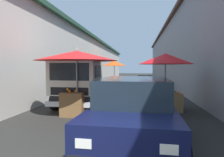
{
  "coord_description": "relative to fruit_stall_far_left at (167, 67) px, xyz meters",
  "views": [
    {
      "loc": [
        -1.28,
        -0.88,
        1.7
      ],
      "look_at": [
        9.12,
        0.57,
        1.12
      ],
      "focal_mm": 31.91,
      "sensor_mm": 36.0,
      "label": 1
    }
  ],
  "objects": [
    {
      "name": "ground",
      "position": [
        6.6,
        1.94,
        -1.73
      ],
      "size": [
        90.0,
        90.0,
        0.0
      ],
      "primitive_type": "plane",
      "color": "#282826"
    },
    {
      "name": "vendor_by_crates",
      "position": [
        6.4,
        4.64,
        -0.8
      ],
      "size": [
        0.48,
        0.48,
        1.62
      ],
      "color": "#665B4C",
      "rests_on": "ground"
    },
    {
      "name": "hatchback_car",
      "position": [
        -3.56,
        1.18,
        -0.99
      ],
      "size": [
        3.97,
        2.03,
        1.45
      ],
      "color": "#0F1438",
      "rests_on": "ground"
    },
    {
      "name": "parked_scooter",
      "position": [
        6.82,
        0.32,
        -1.28
      ],
      "size": [
        1.66,
        0.6,
        1.14
      ],
      "color": "black",
      "rests_on": "ground"
    },
    {
      "name": "plastic_stool",
      "position": [
        7.01,
        -0.43,
        -1.41
      ],
      "size": [
        0.3,
        0.3,
        0.43
      ],
      "color": "#194CB2",
      "rests_on": "ground"
    },
    {
      "name": "delivery_truck",
      "position": [
        0.01,
        3.52,
        -0.69
      ],
      "size": [
        4.94,
        2.0,
        2.08
      ],
      "color": "black",
      "rests_on": "ground"
    },
    {
      "name": "building_right_concrete",
      "position": [
        8.85,
        -5.04,
        1.27
      ],
      "size": [
        49.8,
        7.5,
        5.99
      ],
      "color": "gray",
      "rests_on": "ground"
    },
    {
      "name": "building_left_whitewash",
      "position": [
        8.85,
        8.92,
        0.61
      ],
      "size": [
        49.8,
        7.5,
        4.67
      ],
      "color": "beige",
      "rests_on": "ground"
    },
    {
      "name": "fruit_stall_far_left",
      "position": [
        0.0,
        0.0,
        0.0
      ],
      "size": [
        2.18,
        2.18,
        2.34
      ],
      "color": "#9E9EA3",
      "rests_on": "ground"
    },
    {
      "name": "fruit_stall_mid_lane",
      "position": [
        -1.47,
        3.26,
        0.1
      ],
      "size": [
        2.87,
        2.87,
        2.36
      ],
      "color": "#9E9EA3",
      "rests_on": "ground"
    },
    {
      "name": "fruit_stall_far_right",
      "position": [
        11.89,
        3.62,
        0.12
      ],
      "size": [
        2.49,
        2.49,
        2.44
      ],
      "color": "#9E9EA3",
      "rests_on": "ground"
    }
  ]
}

